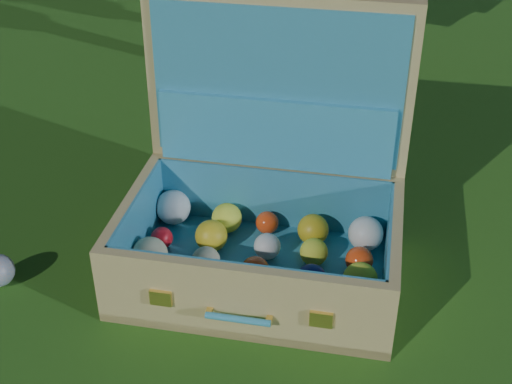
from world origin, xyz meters
The scene contains 2 objects.
ground centered at (0.00, 0.00, 0.00)m, with size 60.00×60.00×0.00m, color #215114.
suitcase centered at (0.19, -0.01, 0.16)m, with size 0.66×0.56×0.55m.
Camera 1 is at (0.06, -1.26, 0.98)m, focal length 50.00 mm.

